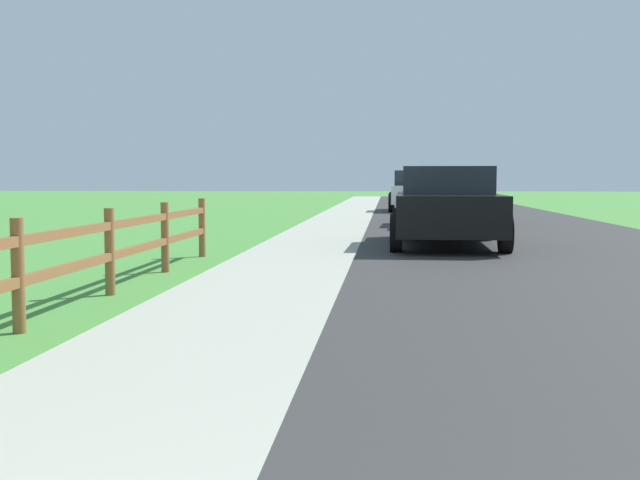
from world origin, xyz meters
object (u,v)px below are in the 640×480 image
at_px(parked_car_white, 416,191).
at_px(parked_car_beige, 424,189).
at_px(parked_suv_black, 446,206).
at_px(parked_car_red, 448,197).

bearing_deg(parked_car_white, parked_car_beige, 85.86).
distance_m(parked_suv_black, parked_car_white, 17.09).
distance_m(parked_car_white, parked_car_beige, 10.81).
relative_size(parked_car_white, parked_car_beige, 0.99).
xyz_separation_m(parked_car_white, parked_car_beige, (0.78, 10.78, -0.04)).
distance_m(parked_suv_black, parked_car_red, 7.25).
bearing_deg(parked_suv_black, parked_car_white, 90.07).
relative_size(parked_suv_black, parked_car_white, 1.09).
bearing_deg(parked_car_beige, parked_car_red, -90.59).
xyz_separation_m(parked_car_red, parked_car_white, (-0.57, 9.86, 0.02)).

